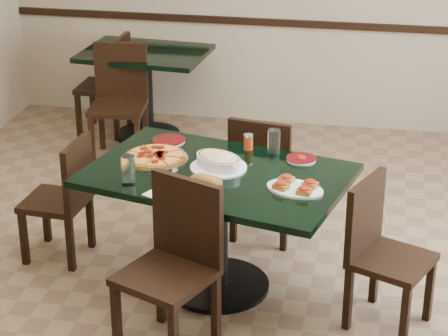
% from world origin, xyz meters
% --- Properties ---
extents(floor, '(5.50, 5.50, 0.00)m').
position_xyz_m(floor, '(0.00, 0.00, 0.00)').
color(floor, brown).
rests_on(floor, ground).
extents(room_shell, '(5.50, 5.50, 5.50)m').
position_xyz_m(room_shell, '(1.02, 1.73, 1.17)').
color(room_shell, white).
rests_on(room_shell, floor).
extents(main_table, '(1.61, 1.24, 0.75)m').
position_xyz_m(main_table, '(-0.13, -0.09, 0.57)').
color(main_table, black).
rests_on(main_table, floor).
extents(back_table, '(1.06, 0.81, 0.75)m').
position_xyz_m(back_table, '(-1.19, 2.19, 0.52)').
color(back_table, black).
rests_on(back_table, floor).
extents(chair_far, '(0.46, 0.46, 0.86)m').
position_xyz_m(chair_far, '(0.04, 0.55, 0.48)').
color(chair_far, black).
rests_on(chair_far, floor).
extents(chair_near, '(0.57, 0.57, 0.92)m').
position_xyz_m(chair_near, '(-0.24, -0.67, 0.52)').
color(chair_near, black).
rests_on(chair_near, floor).
extents(chair_right, '(0.52, 0.52, 0.84)m').
position_xyz_m(chair_right, '(0.80, -0.26, 0.47)').
color(chair_right, black).
rests_on(chair_right, floor).
extents(chair_left, '(0.40, 0.40, 0.80)m').
position_xyz_m(chair_left, '(-1.12, 0.09, 0.44)').
color(chair_left, black).
rests_on(chair_left, floor).
extents(back_chair_near, '(0.46, 0.46, 0.90)m').
position_xyz_m(back_chair_near, '(-1.29, 1.77, 0.50)').
color(back_chair_near, black).
rests_on(back_chair_near, floor).
extents(back_chair_left, '(0.41, 0.41, 0.85)m').
position_xyz_m(back_chair_left, '(-1.50, 2.22, 0.47)').
color(back_chair_left, black).
rests_on(back_chair_left, floor).
extents(pepperoni_pizza, '(0.38, 0.38, 0.04)m').
position_xyz_m(pepperoni_pizza, '(-0.52, 0.02, 0.77)').
color(pepperoni_pizza, silver).
rests_on(pepperoni_pizza, main_table).
extents(lasagna_casserole, '(0.35, 0.32, 0.09)m').
position_xyz_m(lasagna_casserole, '(-0.13, -0.03, 0.80)').
color(lasagna_casserole, white).
rests_on(lasagna_casserole, main_table).
extents(bread_basket, '(0.24, 0.21, 0.09)m').
position_xyz_m(bread_basket, '(-0.14, -0.33, 0.79)').
color(bread_basket, brown).
rests_on(bread_basket, main_table).
extents(bruschetta_platter, '(0.38, 0.32, 0.05)m').
position_xyz_m(bruschetta_platter, '(0.33, -0.24, 0.77)').
color(bruschetta_platter, white).
rests_on(bruschetta_platter, main_table).
extents(side_plate_near, '(0.17, 0.17, 0.02)m').
position_xyz_m(side_plate_near, '(-0.31, -0.37, 0.76)').
color(side_plate_near, white).
rests_on(side_plate_near, main_table).
extents(side_plate_far_r, '(0.18, 0.18, 0.03)m').
position_xyz_m(side_plate_far_r, '(0.31, 0.17, 0.76)').
color(side_plate_far_r, white).
rests_on(side_plate_far_r, main_table).
extents(side_plate_far_l, '(0.21, 0.21, 0.02)m').
position_xyz_m(side_plate_far_l, '(-0.51, 0.30, 0.76)').
color(side_plate_far_l, white).
rests_on(side_plate_far_l, main_table).
extents(napkin_setting, '(0.19, 0.19, 0.01)m').
position_xyz_m(napkin_setting, '(-0.37, -0.42, 0.75)').
color(napkin_setting, white).
rests_on(napkin_setting, main_table).
extents(water_glass_a, '(0.07, 0.07, 0.16)m').
position_xyz_m(water_glass_a, '(0.15, 0.21, 0.83)').
color(water_glass_a, white).
rests_on(water_glass_a, main_table).
extents(water_glass_b, '(0.08, 0.08, 0.17)m').
position_xyz_m(water_glass_b, '(-0.57, -0.34, 0.83)').
color(water_glass_b, white).
rests_on(water_glass_b, main_table).
extents(pepper_shaker, '(0.06, 0.06, 0.10)m').
position_xyz_m(pepper_shaker, '(-0.01, 0.27, 0.80)').
color(pepper_shaker, '#AD3212').
rests_on(pepper_shaker, main_table).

